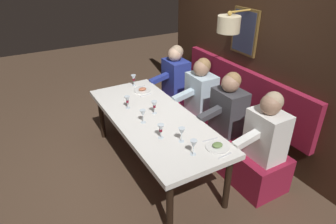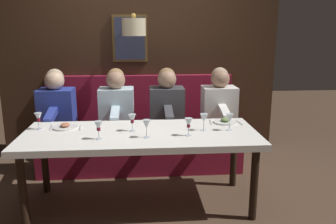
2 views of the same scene
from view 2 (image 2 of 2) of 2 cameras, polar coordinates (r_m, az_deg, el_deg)
The scene contains 17 objects.
ground_plane at distance 3.59m, azimuth -4.27°, elevation -14.68°, with size 12.00×12.00×0.00m, color #4C3828.
dining_table at distance 3.33m, azimuth -4.48°, elevation -4.43°, with size 0.90×2.20×0.74m.
banquette_bench at distance 4.31m, azimuth -4.38°, elevation -6.41°, with size 0.52×2.40×0.45m, color maroon.
back_wall_panel at distance 4.64m, azimuth -4.69°, elevation 9.50°, with size 0.59×3.60×2.90m.
diner_nearest at distance 4.24m, azimuth 8.31°, elevation 1.45°, with size 0.60×0.40×0.79m.
diner_near at distance 4.15m, azimuth -0.19°, elevation 1.32°, with size 0.60×0.40×0.79m.
diner_middle at distance 4.15m, azimuth -8.37°, elevation 1.17°, with size 0.60×0.40×0.79m.
diner_far at distance 4.25m, azimuth -17.66°, elevation 0.98°, with size 0.60×0.40×0.79m.
place_setting_0 at distance 3.57m, azimuth -16.34°, elevation -2.29°, with size 0.24×0.33×0.05m.
place_setting_1 at distance 3.67m, azimuth 9.28°, elevation -1.51°, with size 0.24×0.32×0.05m.
wine_glass_0 at distance 3.33m, azimuth -5.84°, elevation -1.18°, with size 0.07×0.07×0.16m.
wine_glass_1 at distance 3.59m, azimuth -20.33°, elevation -0.88°, with size 0.07×0.07×0.16m.
wine_glass_2 at distance 3.34m, azimuth 5.84°, elevation -1.07°, with size 0.07×0.07×0.16m.
wine_glass_3 at distance 3.17m, azimuth 3.37°, elevation -1.86°, with size 0.07×0.07×0.16m.
wine_glass_4 at distance 3.13m, azimuth -11.23°, elevation -2.34°, with size 0.07×0.07×0.16m.
wine_glass_5 at distance 3.38m, azimuth 9.97°, elevation -1.05°, with size 0.07×0.07×0.16m.
wine_glass_6 at distance 3.12m, azimuth -3.50°, elevation -2.12°, with size 0.07×0.07×0.16m.
Camera 2 is at (-3.16, -0.01, 1.71)m, focal length 37.51 mm.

